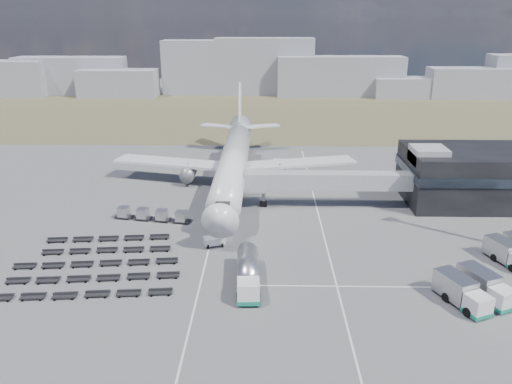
{
  "coord_description": "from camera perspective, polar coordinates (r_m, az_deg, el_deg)",
  "views": [
    {
      "loc": [
        6.54,
        -65.46,
        33.8
      ],
      "look_at": [
        4.88,
        17.18,
        4.0
      ],
      "focal_mm": 35.0,
      "sensor_mm": 36.0,
      "label": 1
    }
  ],
  "objects": [
    {
      "name": "ground",
      "position": [
        73.96,
        -4.09,
        -7.42
      ],
      "size": [
        420.0,
        420.0,
        0.0
      ],
      "primitive_type": "plane",
      "color": "#565659",
      "rests_on": "ground"
    },
    {
      "name": "grass_strip",
      "position": [
        178.81,
        -0.98,
        8.93
      ],
      "size": [
        420.0,
        90.0,
        0.01
      ],
      "primitive_type": "cube",
      "color": "brown",
      "rests_on": "ground"
    },
    {
      "name": "lane_markings",
      "position": [
        76.42,
        3.48,
        -6.46
      ],
      "size": [
        47.12,
        110.0,
        0.01
      ],
      "color": "silver",
      "rests_on": "ground"
    },
    {
      "name": "terminal",
      "position": [
        102.53,
        24.82,
        1.78
      ],
      "size": [
        30.4,
        16.4,
        11.0
      ],
      "color": "black",
      "rests_on": "ground"
    },
    {
      "name": "jet_bridge",
      "position": [
        91.05,
        6.99,
        1.27
      ],
      "size": [
        30.3,
        3.8,
        7.05
      ],
      "color": "#939399",
      "rests_on": "ground"
    },
    {
      "name": "airliner",
      "position": [
        102.12,
        -2.57,
        3.59
      ],
      "size": [
        51.59,
        64.53,
        17.62
      ],
      "color": "silver",
      "rests_on": "ground"
    },
    {
      "name": "skyline",
      "position": [
        219.26,
        -3.62,
        13.31
      ],
      "size": [
        304.57,
        21.63,
        23.95
      ],
      "color": "gray",
      "rests_on": "ground"
    },
    {
      "name": "fuel_tanker",
      "position": [
        65.95,
        -0.94,
        -9.18
      ],
      "size": [
        3.4,
        11.43,
        3.65
      ],
      "rotation": [
        0.0,
        0.0,
        0.05
      ],
      "color": "silver",
      "rests_on": "ground"
    },
    {
      "name": "pushback_tug",
      "position": [
        77.13,
        -4.79,
        -5.65
      ],
      "size": [
        3.54,
        2.62,
        1.44
      ],
      "primitive_type": "cube",
      "rotation": [
        0.0,
        0.0,
        0.29
      ],
      "color": "silver",
      "rests_on": "ground"
    },
    {
      "name": "catering_truck",
      "position": [
        110.2,
        2.36,
        2.69
      ],
      "size": [
        3.26,
        6.1,
        2.66
      ],
      "rotation": [
        0.0,
        0.0,
        -0.16
      ],
      "color": "silver",
      "rests_on": "ground"
    },
    {
      "name": "service_trucks_near",
      "position": [
        68.12,
        23.62,
        -10.13
      ],
      "size": [
        8.97,
        9.65,
        3.12
      ],
      "rotation": [
        0.0,
        0.0,
        0.4
      ],
      "color": "silver",
      "rests_on": "ground"
    },
    {
      "name": "uld_row",
      "position": [
        87.59,
        -11.78,
        -2.54
      ],
      "size": [
        13.41,
        3.94,
        1.84
      ],
      "rotation": [
        0.0,
        0.0,
        -0.17
      ],
      "color": "black",
      "rests_on": "ground"
    },
    {
      "name": "baggage_dollies",
      "position": [
        74.58,
        -17.84,
        -7.86
      ],
      "size": [
        24.55,
        20.01,
        0.71
      ],
      "rotation": [
        0.0,
        0.0,
        0.09
      ],
      "color": "black",
      "rests_on": "ground"
    }
  ]
}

